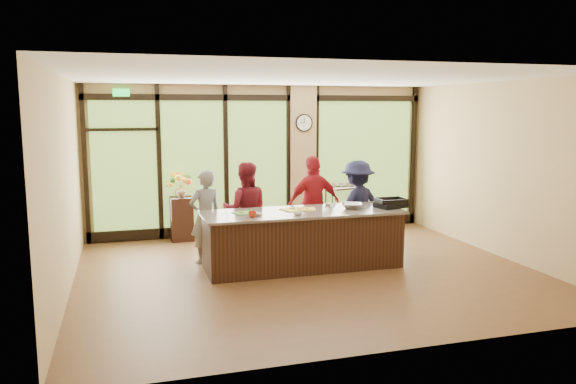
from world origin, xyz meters
TOP-DOWN VIEW (x-y plane):
  - floor at (0.00, 0.00)m, footprint 7.00×7.00m
  - ceiling at (0.00, 0.00)m, footprint 7.00×7.00m
  - back_wall at (0.00, 3.00)m, footprint 7.00×0.00m
  - left_wall at (-3.50, 0.00)m, footprint 0.00×6.00m
  - right_wall at (3.50, 0.00)m, footprint 0.00×6.00m
  - window_wall at (0.16, 2.95)m, footprint 6.90×0.12m
  - island_base at (0.00, 0.30)m, footprint 3.10×1.00m
  - countertop at (0.00, 0.30)m, footprint 3.20×1.10m
  - wall_clock at (0.85, 2.87)m, footprint 0.36×0.04m
  - cook_left at (-1.45, 1.03)m, footprint 0.66×0.54m
  - cook_midleft at (-0.76, 1.14)m, footprint 0.91×0.77m
  - cook_midright at (0.48, 1.15)m, footprint 1.06×0.57m
  - cook_right at (1.27, 1.07)m, footprint 1.19×0.93m
  - roasting_pan at (1.50, 0.21)m, footprint 0.54×0.46m
  - mixing_bowl at (0.85, 0.31)m, footprint 0.46×0.46m
  - cutting_board_left at (-0.90, 0.39)m, footprint 0.44×0.37m
  - cutting_board_center at (-0.08, 0.46)m, footprint 0.51×0.45m
  - cutting_board_right at (0.05, 0.44)m, footprint 0.47×0.39m
  - prep_bowl_near at (-0.78, 0.12)m, footprint 0.18×0.18m
  - prep_bowl_mid at (-0.18, 0.00)m, footprint 0.16×0.16m
  - prep_bowl_far at (0.58, 0.69)m, footprint 0.17×0.17m
  - red_ramekin at (-0.89, 0.01)m, footprint 0.12×0.12m
  - flower_stand at (-1.67, 2.75)m, footprint 0.42×0.42m
  - flower_vase at (-1.67, 2.75)m, footprint 0.28×0.28m
  - bar_cart at (1.70, 2.75)m, footprint 0.83×0.61m

SIDE VIEW (x-z plane):
  - floor at x=0.00m, z-range 0.00..0.00m
  - flower_stand at x=-1.67m, z-range 0.00..0.84m
  - island_base at x=0.00m, z-range 0.00..0.88m
  - bar_cart at x=1.70m, z-range 0.10..1.11m
  - cook_left at x=-1.45m, z-range 0.00..1.55m
  - cook_right at x=1.27m, z-range 0.00..1.63m
  - cook_midleft at x=-0.76m, z-range 0.00..1.65m
  - cook_midright at x=0.48m, z-range 0.00..1.73m
  - countertop at x=0.00m, z-range 0.88..0.92m
  - cutting_board_left at x=-0.90m, z-range 0.92..0.93m
  - cutting_board_right at x=0.05m, z-range 0.92..0.93m
  - cutting_board_center at x=-0.08m, z-range 0.92..0.93m
  - prep_bowl_far at x=0.58m, z-range 0.92..0.95m
  - prep_bowl_near at x=-0.78m, z-range 0.92..0.96m
  - prep_bowl_mid at x=-0.18m, z-range 0.92..0.97m
  - roasting_pan at x=1.50m, z-range 0.92..1.00m
  - mixing_bowl at x=0.85m, z-range 0.92..1.01m
  - flower_vase at x=-1.67m, z-range 0.84..1.09m
  - red_ramekin at x=-0.89m, z-range 0.92..1.02m
  - window_wall at x=0.16m, z-range -0.11..2.89m
  - back_wall at x=0.00m, z-range -2.00..5.00m
  - left_wall at x=-3.50m, z-range -1.50..4.50m
  - right_wall at x=3.50m, z-range -1.50..4.50m
  - wall_clock at x=0.85m, z-range 2.07..2.43m
  - ceiling at x=0.00m, z-range 3.00..3.00m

